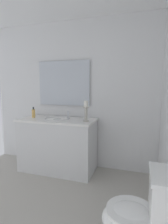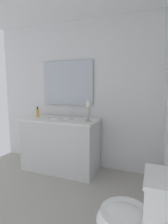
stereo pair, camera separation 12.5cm
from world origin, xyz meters
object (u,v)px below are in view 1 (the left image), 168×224
object	(u,v)px
sink_basin	(57,121)
mirror	(64,83)
toilet	(140,217)
candle_holder_tall	(86,110)
vanity_cabinet	(58,145)
soap_bottle	(34,113)

from	to	relation	value
sink_basin	mirror	distance (m)	0.67
toilet	candle_holder_tall	bearing A→B (deg)	-146.17
mirror	vanity_cabinet	bearing A→B (deg)	-0.01
sink_basin	candle_holder_tall	world-z (taller)	candle_holder_tall
candle_holder_tall	toilet	size ratio (longest dim) A/B	0.41
toilet	soap_bottle	bearing A→B (deg)	-125.69
vanity_cabinet	candle_holder_tall	size ratio (longest dim) A/B	4.00
soap_bottle	toilet	distance (m)	2.22
candle_holder_tall	toilet	world-z (taller)	candle_holder_tall
mirror	toilet	bearing A→B (deg)	40.52
candle_holder_tall	mirror	bearing A→B (deg)	-123.17
vanity_cabinet	candle_holder_tall	xyz separation A→B (m)	(0.05, 0.50, 0.59)
vanity_cabinet	sink_basin	world-z (taller)	sink_basin
mirror	soap_bottle	xyz separation A→B (m)	(0.27, -0.44, -0.50)
vanity_cabinet	soap_bottle	distance (m)	0.67
mirror	soap_bottle	bearing A→B (deg)	-58.40
sink_basin	mirror	size ratio (longest dim) A/B	0.44
vanity_cabinet	toilet	distance (m)	1.80
sink_basin	mirror	xyz separation A→B (m)	(-0.28, -0.00, 0.61)
vanity_cabinet	soap_bottle	size ratio (longest dim) A/B	6.88
sink_basin	candle_holder_tall	size ratio (longest dim) A/B	1.30
candle_holder_tall	sink_basin	bearing A→B (deg)	-95.34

